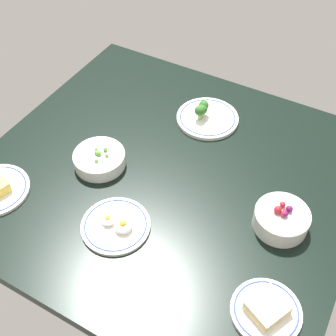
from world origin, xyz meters
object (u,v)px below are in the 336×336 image
at_px(plate_broccoli, 208,117).
at_px(bowl_berries, 281,219).
at_px(bowl_peas, 99,159).
at_px(plate_sandwich, 266,310).
at_px(plate_eggs, 116,225).

bearing_deg(plate_broccoli, bowl_berries, 140.54).
distance_m(bowl_peas, plate_broccoli, 0.41).
bearing_deg(plate_broccoli, bowl_peas, 59.96).
bearing_deg(plate_sandwich, plate_broccoli, -52.92).
relative_size(plate_eggs, plate_broccoli, 0.90).
distance_m(plate_eggs, plate_sandwich, 0.46).
bearing_deg(bowl_berries, plate_eggs, 29.83).
height_order(bowl_berries, plate_broccoli, bowl_berries).
bearing_deg(bowl_peas, plate_eggs, 135.19).
relative_size(bowl_berries, plate_eggs, 0.79).
xyz_separation_m(plate_eggs, plate_broccoli, (-0.03, -0.53, 0.00)).
height_order(plate_eggs, plate_sandwich, plate_eggs).
relative_size(bowl_peas, plate_sandwich, 0.95).
distance_m(bowl_berries, bowl_peas, 0.58).
bearing_deg(bowl_berries, plate_sandwich, 102.35).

